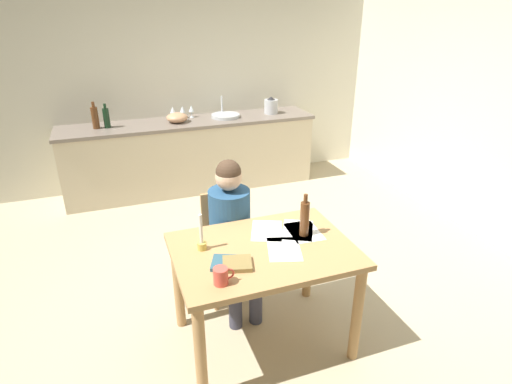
# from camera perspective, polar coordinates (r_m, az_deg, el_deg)

# --- Properties ---
(ground_plane) EXTENTS (5.20, 5.20, 0.04)m
(ground_plane) POSITION_cam_1_polar(r_m,az_deg,el_deg) (3.78, -1.03, -12.51)
(ground_plane) COLOR tan
(wall_back) EXTENTS (5.20, 0.12, 2.60)m
(wall_back) POSITION_cam_1_polar(r_m,az_deg,el_deg) (5.63, -10.00, 14.30)
(wall_back) COLOR beige
(wall_back) RESTS_ON ground
(wall_right) EXTENTS (0.12, 5.20, 2.60)m
(wall_right) POSITION_cam_1_polar(r_m,az_deg,el_deg) (4.67, 31.08, 9.20)
(wall_right) COLOR beige
(wall_right) RESTS_ON ground
(kitchen_counter) EXTENTS (3.15, 0.64, 0.90)m
(kitchen_counter) POSITION_cam_1_polar(r_m,az_deg,el_deg) (5.50, -8.67, 4.99)
(kitchen_counter) COLOR beige
(kitchen_counter) RESTS_ON ground
(dining_table) EXTENTS (1.17, 0.84, 0.78)m
(dining_table) POSITION_cam_1_polar(r_m,az_deg,el_deg) (2.85, 1.00, -9.69)
(dining_table) COLOR tan
(dining_table) RESTS_ON ground
(chair_at_table) EXTENTS (0.40, 0.40, 0.86)m
(chair_at_table) POSITION_cam_1_polar(r_m,az_deg,el_deg) (3.46, -3.84, -6.48)
(chair_at_table) COLOR tan
(chair_at_table) RESTS_ON ground
(person_seated) EXTENTS (0.32, 0.59, 1.19)m
(person_seated) POSITION_cam_1_polar(r_m,az_deg,el_deg) (3.23, -3.22, -4.69)
(person_seated) COLOR navy
(person_seated) RESTS_ON ground
(coffee_mug) EXTENTS (0.12, 0.09, 0.10)m
(coffee_mug) POSITION_cam_1_polar(r_m,az_deg,el_deg) (2.44, -4.71, -11.22)
(coffee_mug) COLOR #D84C3F
(coffee_mug) RESTS_ON dining_table
(candlestick) EXTENTS (0.06, 0.06, 0.25)m
(candlestick) POSITION_cam_1_polar(r_m,az_deg,el_deg) (2.75, -7.35, -6.43)
(candlestick) COLOR gold
(candlestick) RESTS_ON dining_table
(book_magazine) EXTENTS (0.21, 0.20, 0.03)m
(book_magazine) POSITION_cam_1_polar(r_m,az_deg,el_deg) (2.61, -2.56, -9.64)
(book_magazine) COLOR olive
(book_magazine) RESTS_ON dining_table
(book_cookery) EXTENTS (0.23, 0.22, 0.02)m
(book_cookery) POSITION_cam_1_polar(r_m,az_deg,el_deg) (2.62, -3.93, -9.54)
(book_cookery) COLOR #2D5364
(book_cookery) RESTS_ON dining_table
(paper_letter) EXTENTS (0.31, 0.35, 0.00)m
(paper_letter) POSITION_cam_1_polar(r_m,az_deg,el_deg) (2.98, 1.47, -5.23)
(paper_letter) COLOR white
(paper_letter) RESTS_ON dining_table
(paper_bill) EXTENTS (0.23, 0.31, 0.00)m
(paper_bill) POSITION_cam_1_polar(r_m,az_deg,el_deg) (2.99, 6.48, -5.31)
(paper_bill) COLOR white
(paper_bill) RESTS_ON dining_table
(paper_envelope) EXTENTS (0.29, 0.34, 0.00)m
(paper_envelope) POSITION_cam_1_polar(r_m,az_deg,el_deg) (2.78, 3.82, -7.67)
(paper_envelope) COLOR white
(paper_envelope) RESTS_ON dining_table
(paper_receipt) EXTENTS (0.33, 0.36, 0.00)m
(paper_receipt) POSITION_cam_1_polar(r_m,az_deg,el_deg) (3.00, 5.64, -5.12)
(paper_receipt) COLOR white
(paper_receipt) RESTS_ON dining_table
(wine_bottle_on_table) EXTENTS (0.06, 0.06, 0.31)m
(wine_bottle_on_table) POSITION_cam_1_polar(r_m,az_deg,el_deg) (2.88, 6.58, -3.53)
(wine_bottle_on_table) COLOR #593319
(wine_bottle_on_table) RESTS_ON dining_table
(sink_unit) EXTENTS (0.36, 0.36, 0.24)m
(sink_unit) POSITION_cam_1_polar(r_m,az_deg,el_deg) (5.47, -4.14, 10.26)
(sink_unit) COLOR #B2B7BC
(sink_unit) RESTS_ON kitchen_counter
(bottle_oil) EXTENTS (0.08, 0.08, 0.31)m
(bottle_oil) POSITION_cam_1_polar(r_m,az_deg,el_deg) (5.26, -20.90, 9.40)
(bottle_oil) COLOR #593319
(bottle_oil) RESTS_ON kitchen_counter
(bottle_vinegar) EXTENTS (0.07, 0.07, 0.28)m
(bottle_vinegar) POSITION_cam_1_polar(r_m,az_deg,el_deg) (5.25, -19.54, 9.44)
(bottle_vinegar) COLOR black
(bottle_vinegar) RESTS_ON kitchen_counter
(mixing_bowl) EXTENTS (0.26, 0.26, 0.12)m
(mixing_bowl) POSITION_cam_1_polar(r_m,az_deg,el_deg) (5.30, -10.61, 9.85)
(mixing_bowl) COLOR tan
(mixing_bowl) RESTS_ON kitchen_counter
(stovetop_kettle) EXTENTS (0.18, 0.18, 0.22)m
(stovetop_kettle) POSITION_cam_1_polar(r_m,az_deg,el_deg) (5.64, 2.04, 11.53)
(stovetop_kettle) COLOR #B7BABF
(stovetop_kettle) RESTS_ON kitchen_counter
(wine_glass_near_sink) EXTENTS (0.07, 0.07, 0.15)m
(wine_glass_near_sink) POSITION_cam_1_polar(r_m,az_deg,el_deg) (5.50, -8.72, 11.04)
(wine_glass_near_sink) COLOR silver
(wine_glass_near_sink) RESTS_ON kitchen_counter
(wine_glass_by_kettle) EXTENTS (0.07, 0.07, 0.15)m
(wine_glass_by_kettle) POSITION_cam_1_polar(r_m,az_deg,el_deg) (5.48, -9.89, 10.91)
(wine_glass_by_kettle) COLOR silver
(wine_glass_by_kettle) RESTS_ON kitchen_counter
(wine_glass_back_left) EXTENTS (0.07, 0.07, 0.15)m
(wine_glass_back_left) POSITION_cam_1_polar(r_m,az_deg,el_deg) (5.46, -11.18, 10.77)
(wine_glass_back_left) COLOR silver
(wine_glass_back_left) RESTS_ON kitchen_counter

